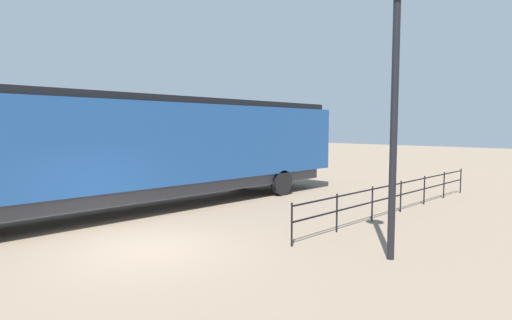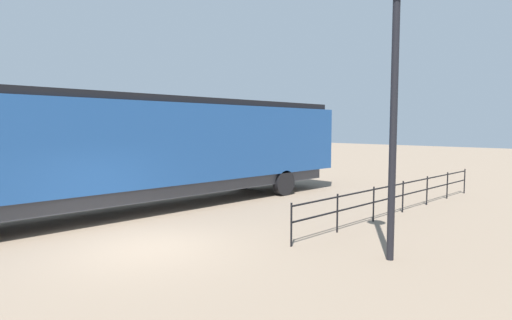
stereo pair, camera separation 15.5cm
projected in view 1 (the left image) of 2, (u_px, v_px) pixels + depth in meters
name	position (u px, v px, depth m)	size (l,w,h in m)	color
ground_plane	(145.00, 248.00, 10.15)	(120.00, 120.00, 0.00)	#84705B
locomotive	(159.00, 146.00, 15.02)	(2.91, 18.26, 4.06)	navy
lamp_post	(396.00, 52.00, 8.94)	(0.56, 0.56, 6.34)	black
platform_fence	(401.00, 191.00, 14.43)	(0.05, 11.94, 1.11)	black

